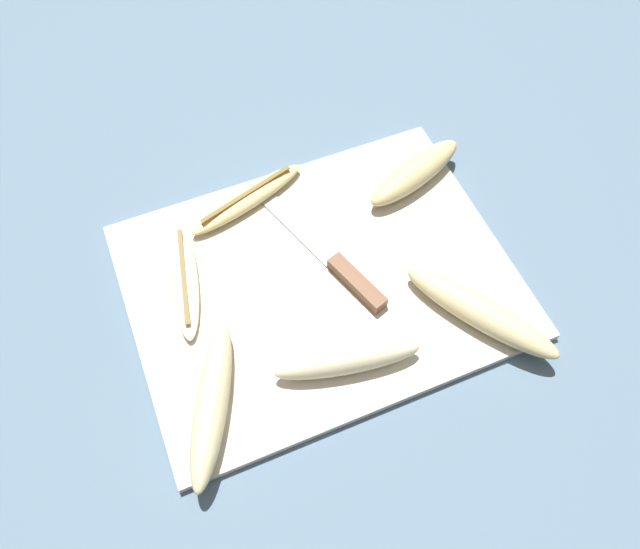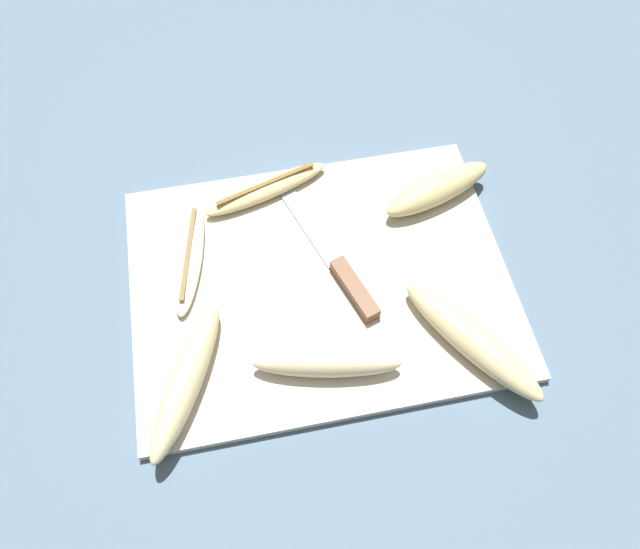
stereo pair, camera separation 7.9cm
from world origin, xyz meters
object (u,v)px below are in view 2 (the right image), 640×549
(banana_golden_short, at_px, (266,189))
(banana_spotted_left, at_px, (438,189))
(banana_cream_curved, at_px, (327,364))
(banana_soft_right, at_px, (186,380))
(banana_bright_far, at_px, (189,256))
(knife, at_px, (343,272))
(banana_mellow_near, at_px, (472,340))

(banana_golden_short, distance_m, banana_spotted_left, 0.24)
(banana_spotted_left, xyz_separation_m, banana_cream_curved, (-0.20, -0.22, -0.00))
(banana_golden_short, xyz_separation_m, banana_soft_right, (-0.13, -0.26, 0.01))
(banana_spotted_left, relative_size, banana_bright_far, 0.96)
(banana_spotted_left, bearing_deg, banana_soft_right, -149.71)
(banana_cream_curved, distance_m, banana_soft_right, 0.16)
(knife, relative_size, banana_bright_far, 1.35)
(knife, relative_size, banana_golden_short, 1.31)
(banana_golden_short, bearing_deg, knife, -63.06)
(banana_bright_far, relative_size, banana_soft_right, 0.92)
(banana_spotted_left, relative_size, banana_cream_curved, 0.97)
(knife, bearing_deg, banana_spotted_left, 14.46)
(banana_golden_short, bearing_deg, banana_cream_curved, -83.66)
(banana_mellow_near, bearing_deg, banana_soft_right, 177.52)
(banana_spotted_left, bearing_deg, banana_cream_curved, -132.07)
(knife, relative_size, banana_spotted_left, 1.41)
(banana_golden_short, height_order, banana_spotted_left, banana_spotted_left)
(banana_golden_short, relative_size, banana_soft_right, 0.95)
(banana_spotted_left, height_order, banana_mellow_near, same)
(knife, bearing_deg, banana_cream_curved, -128.76)
(knife, xyz_separation_m, banana_cream_curved, (-0.05, -0.12, 0.01))
(banana_mellow_near, distance_m, banana_soft_right, 0.34)
(knife, relative_size, banana_cream_curved, 1.36)
(banana_golden_short, height_order, banana_cream_curved, banana_cream_curved)
(banana_mellow_near, bearing_deg, banana_spotted_left, 83.69)
(banana_mellow_near, height_order, banana_soft_right, banana_soft_right)
(knife, height_order, banana_bright_far, banana_bright_far)
(knife, xyz_separation_m, banana_golden_short, (-0.08, 0.15, 0.00))
(banana_golden_short, bearing_deg, banana_bright_far, -142.25)
(banana_soft_right, bearing_deg, knife, 28.43)
(banana_spotted_left, distance_m, banana_mellow_near, 0.23)
(knife, bearing_deg, banana_golden_short, 98.71)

